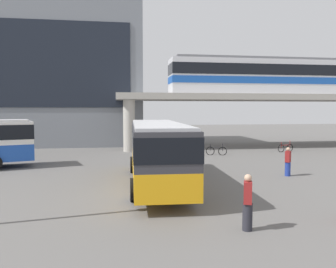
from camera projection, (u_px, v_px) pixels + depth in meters
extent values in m
plane|color=#605E5B|center=(131.00, 163.00, 24.82)|extent=(120.00, 120.00, 0.00)
cube|color=slate|center=(24.00, 76.00, 37.86)|extent=(25.83, 10.07, 15.28)
cube|color=black|center=(10.00, 63.00, 32.79)|extent=(23.25, 0.10, 8.55)
cube|color=#ADA89E|center=(268.00, 98.00, 35.87)|extent=(31.91, 6.59, 0.60)
cylinder|color=#ADA89E|center=(129.00, 125.00, 31.42)|extent=(1.10, 1.10, 4.85)
cylinder|color=#ADA89E|center=(128.00, 123.00, 36.34)|extent=(1.10, 1.10, 4.85)
cube|color=silver|center=(284.00, 78.00, 35.98)|extent=(24.49, 2.90, 3.60)
cube|color=#194CA5|center=(284.00, 81.00, 36.01)|extent=(24.55, 2.96, 0.70)
cube|color=black|center=(284.00, 71.00, 35.93)|extent=(24.55, 2.96, 1.10)
cube|color=slate|center=(284.00, 60.00, 35.84)|extent=(23.51, 2.61, 0.24)
cube|color=orange|center=(157.00, 165.00, 17.52)|extent=(2.92, 11.09, 1.10)
cube|color=#333338|center=(157.00, 140.00, 17.43)|extent=(2.92, 11.09, 1.50)
cube|color=black|center=(157.00, 138.00, 17.43)|extent=(2.97, 11.13, 0.96)
cube|color=silver|center=(157.00, 124.00, 17.37)|extent=(2.78, 10.53, 0.12)
cylinder|color=black|center=(133.00, 165.00, 20.92)|extent=(0.32, 1.01, 1.00)
cylinder|color=black|center=(173.00, 164.00, 21.19)|extent=(0.32, 1.01, 1.00)
cylinder|color=black|center=(133.00, 190.00, 14.37)|extent=(0.32, 1.01, 1.00)
cylinder|color=black|center=(191.00, 188.00, 14.65)|extent=(0.32, 1.01, 1.00)
torus|color=black|center=(223.00, 151.00, 28.95)|extent=(0.73, 0.25, 0.74)
torus|color=black|center=(210.00, 151.00, 29.07)|extent=(0.73, 0.25, 0.74)
cylinder|color=black|center=(216.00, 148.00, 28.99)|extent=(1.03, 0.32, 0.05)
cylinder|color=black|center=(210.00, 148.00, 29.05)|extent=(0.04, 0.04, 0.55)
cylinder|color=black|center=(223.00, 147.00, 28.93)|extent=(0.04, 0.04, 0.65)
torus|color=black|center=(290.00, 148.00, 31.53)|extent=(0.73, 0.26, 0.74)
torus|color=black|center=(281.00, 148.00, 31.09)|extent=(0.73, 0.26, 0.74)
cylinder|color=#B21E1E|center=(286.00, 145.00, 31.29)|extent=(1.02, 0.34, 0.05)
cylinder|color=#B21E1E|center=(281.00, 145.00, 31.07)|extent=(0.04, 0.04, 0.55)
cylinder|color=#B21E1E|center=(290.00, 144.00, 31.50)|extent=(0.04, 0.04, 0.65)
cylinder|color=#26262D|center=(247.00, 217.00, 10.90)|extent=(0.32, 0.32, 0.89)
cube|color=maroon|center=(248.00, 192.00, 10.84)|extent=(0.39, 0.47, 0.71)
sphere|color=tan|center=(248.00, 178.00, 10.81)|extent=(0.24, 0.24, 0.24)
cylinder|color=navy|center=(288.00, 169.00, 19.87)|extent=(0.32, 0.32, 0.82)
cube|color=maroon|center=(288.00, 157.00, 19.82)|extent=(0.46, 0.47, 0.65)
sphere|color=tan|center=(288.00, 149.00, 19.79)|extent=(0.22, 0.22, 0.22)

